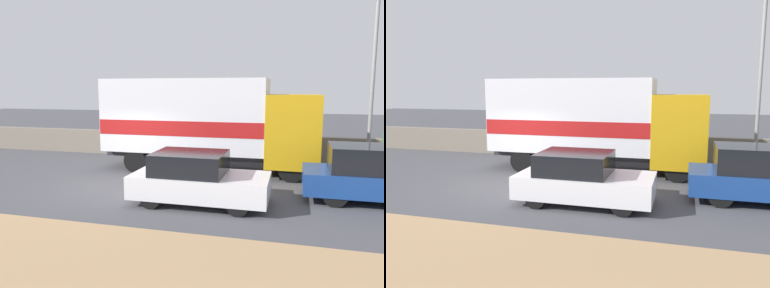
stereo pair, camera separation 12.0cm
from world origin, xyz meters
TOP-DOWN VIEW (x-y plane):
  - ground_plane at (0.00, 0.00)m, footprint 80.00×80.00m
  - stone_wall_backdrop at (0.00, 5.73)m, footprint 60.00×0.35m
  - street_lamp at (8.49, 4.83)m, footprint 0.56×0.28m
  - box_truck at (2.28, 3.09)m, footprint 8.20×2.40m
  - car_hatchback at (3.06, -1.12)m, footprint 3.81×1.85m
  - car_sedan_second at (8.06, 0.33)m, footprint 4.48×1.82m

SIDE VIEW (x-z plane):
  - ground_plane at x=0.00m, z-range 0.00..0.00m
  - stone_wall_backdrop at x=0.00m, z-range 0.00..1.16m
  - car_hatchback at x=3.06m, z-range -0.02..1.44m
  - car_sedan_second at x=8.06m, z-range -0.02..1.60m
  - box_truck at x=2.28m, z-range 0.17..3.76m
  - street_lamp at x=8.49m, z-range 0.55..7.35m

